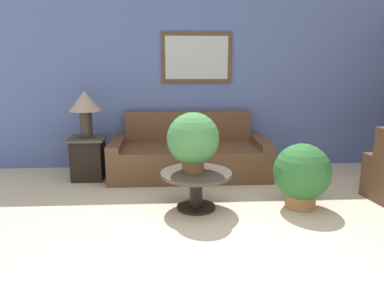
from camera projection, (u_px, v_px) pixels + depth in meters
ground_plane at (244, 262)px, 3.17m from camera, size 20.00×20.00×0.00m
wall_back at (209, 84)px, 5.85m from camera, size 7.89×0.09×2.60m
couch_main at (189, 156)px, 5.55m from camera, size 2.29×0.98×0.91m
coffee_table at (196, 182)px, 4.27m from camera, size 0.81×0.81×0.44m
side_table at (88, 158)px, 5.36m from camera, size 0.51×0.51×0.61m
table_lamp at (85, 105)px, 5.20m from camera, size 0.45×0.45×0.65m
potted_plant_on_table at (193, 140)px, 4.20m from camera, size 0.59×0.59×0.68m
potted_plant_floor at (302, 174)px, 4.28m from camera, size 0.65×0.65×0.75m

